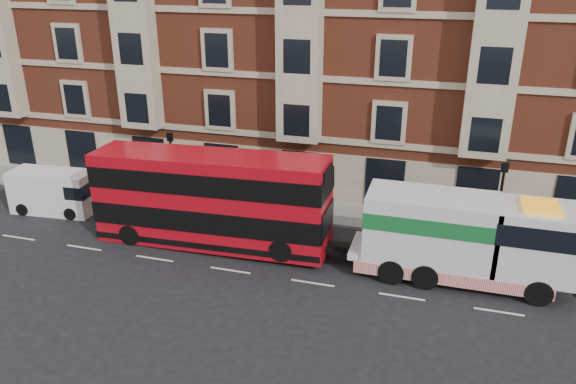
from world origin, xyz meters
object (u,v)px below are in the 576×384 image
(double_decker_bus, at_px, (210,198))
(box_van, at_px, (53,192))
(tow_truck, at_px, (461,237))
(pedestrian, at_px, (93,180))

(double_decker_bus, height_order, box_van, double_decker_bus)
(tow_truck, distance_m, pedestrian, 22.07)
(double_decker_bus, relative_size, pedestrian, 6.95)
(box_van, relative_size, pedestrian, 2.82)
(box_van, distance_m, pedestrian, 2.81)
(tow_truck, bearing_deg, box_van, 176.86)
(double_decker_bus, bearing_deg, tow_truck, 0.00)
(tow_truck, xyz_separation_m, box_van, (-22.51, 1.23, -0.91))
(double_decker_bus, height_order, tow_truck, double_decker_bus)
(double_decker_bus, height_order, pedestrian, double_decker_bus)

